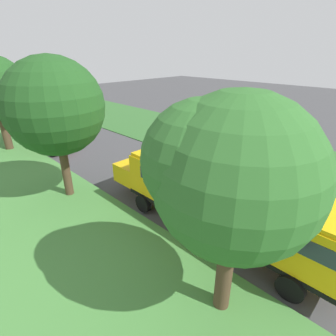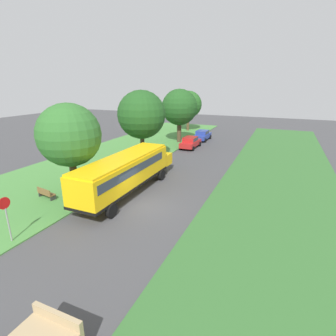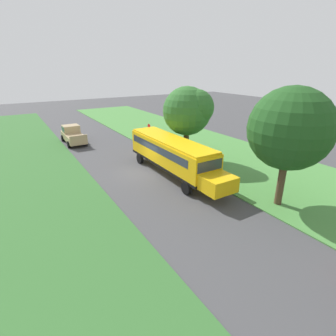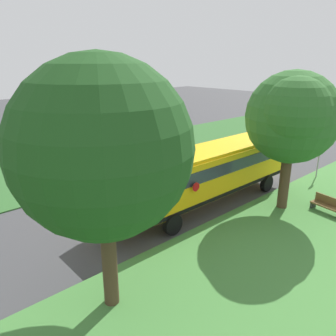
{
  "view_description": "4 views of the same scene",
  "coord_description": "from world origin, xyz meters",
  "px_view_note": "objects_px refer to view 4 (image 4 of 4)",
  "views": [
    {
      "loc": [
        -11.29,
        -3.86,
        8.06
      ],
      "look_at": [
        -1.59,
        5.74,
        1.91
      ],
      "focal_mm": 28.0,
      "sensor_mm": 36.0,
      "label": 1
    },
    {
      "loc": [
        8.6,
        -15.1,
        8.51
      ],
      "look_at": [
        -0.14,
        4.92,
        1.48
      ],
      "focal_mm": 28.0,
      "sensor_mm": 36.0,
      "label": 2
    },
    {
      "loc": [
        9.29,
        19.9,
        8.94
      ],
      "look_at": [
        -0.55,
        3.89,
        1.65
      ],
      "focal_mm": 28.0,
      "sensor_mm": 36.0,
      "label": 3
    },
    {
      "loc": [
        -13.44,
        14.81,
        7.67
      ],
      "look_at": [
        -0.52,
        3.11,
        1.92
      ],
      "focal_mm": 35.0,
      "sensor_mm": 36.0,
      "label": 4
    }
  ],
  "objects_px": {
    "stop_sign": "(319,153)",
    "school_bus": "(209,170)",
    "oak_tree_beside_bus": "(293,116)",
    "pickup_truck": "(273,132)",
    "park_bench": "(327,205)",
    "oak_tree_roadside_mid": "(102,148)"
  },
  "relations": [
    {
      "from": "school_bus",
      "to": "pickup_truck",
      "type": "relative_size",
      "value": 2.3
    },
    {
      "from": "oak_tree_beside_bus",
      "to": "park_bench",
      "type": "distance_m",
      "value": 5.1
    },
    {
      "from": "pickup_truck",
      "to": "park_bench",
      "type": "height_order",
      "value": "pickup_truck"
    },
    {
      "from": "oak_tree_beside_bus",
      "to": "oak_tree_roadside_mid",
      "type": "height_order",
      "value": "oak_tree_roadside_mid"
    },
    {
      "from": "pickup_truck",
      "to": "oak_tree_roadside_mid",
      "type": "xyz_separation_m",
      "value": [
        -8.24,
        23.64,
        4.24
      ]
    },
    {
      "from": "school_bus",
      "to": "oak_tree_roadside_mid",
      "type": "bearing_deg",
      "value": 110.55
    },
    {
      "from": "school_bus",
      "to": "oak_tree_beside_bus",
      "type": "xyz_separation_m",
      "value": [
        -3.31,
        -2.22,
        3.13
      ]
    },
    {
      "from": "school_bus",
      "to": "stop_sign",
      "type": "distance_m",
      "value": 8.89
    },
    {
      "from": "school_bus",
      "to": "oak_tree_beside_bus",
      "type": "bearing_deg",
      "value": -146.2
    },
    {
      "from": "pickup_truck",
      "to": "stop_sign",
      "type": "height_order",
      "value": "stop_sign"
    },
    {
      "from": "pickup_truck",
      "to": "park_bench",
      "type": "xyz_separation_m",
      "value": [
        -10.16,
        11.61,
        -0.6
      ]
    },
    {
      "from": "stop_sign",
      "to": "school_bus",
      "type": "bearing_deg",
      "value": 75.37
    },
    {
      "from": "oak_tree_beside_bus",
      "to": "park_bench",
      "type": "xyz_separation_m",
      "value": [
        -1.79,
        -1.33,
        -4.58
      ]
    },
    {
      "from": "oak_tree_beside_bus",
      "to": "stop_sign",
      "type": "distance_m",
      "value": 7.28
    },
    {
      "from": "stop_sign",
      "to": "park_bench",
      "type": "height_order",
      "value": "stop_sign"
    },
    {
      "from": "school_bus",
      "to": "oak_tree_roadside_mid",
      "type": "relative_size",
      "value": 1.56
    },
    {
      "from": "pickup_truck",
      "to": "stop_sign",
      "type": "xyz_separation_m",
      "value": [
        -7.3,
        6.55,
        0.66
      ]
    },
    {
      "from": "oak_tree_beside_bus",
      "to": "pickup_truck",
      "type": "bearing_deg",
      "value": -57.11
    },
    {
      "from": "pickup_truck",
      "to": "stop_sign",
      "type": "relative_size",
      "value": 1.97
    },
    {
      "from": "school_bus",
      "to": "pickup_truck",
      "type": "distance_m",
      "value": 16.0
    },
    {
      "from": "oak_tree_roadside_mid",
      "to": "park_bench",
      "type": "xyz_separation_m",
      "value": [
        -1.92,
        -12.03,
        -4.84
      ]
    },
    {
      "from": "stop_sign",
      "to": "park_bench",
      "type": "xyz_separation_m",
      "value": [
        -2.86,
        5.06,
        -1.26
      ]
    }
  ]
}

